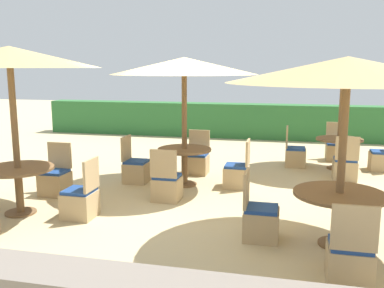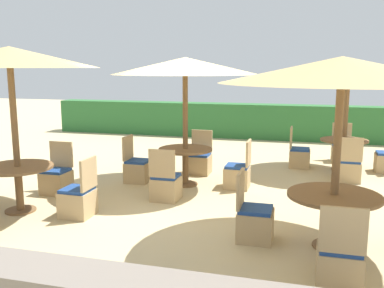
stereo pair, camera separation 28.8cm
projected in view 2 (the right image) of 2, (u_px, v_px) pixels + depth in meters
ground_plane at (183, 201)px, 7.38m from camera, size 40.00×40.00×0.00m
hedge_row at (244, 121)px, 13.92m from camera, size 13.00×0.70×1.11m
parasol_front_right at (342, 70)px, 5.10m from camera, size 2.98×2.98×2.41m
round_table_front_right at (334, 204)px, 5.40m from camera, size 1.17×1.17×0.71m
patio_chair_front_right_south at (339, 262)px, 4.48m from camera, size 0.46×0.46×0.93m
patio_chair_front_right_west at (254, 221)px, 5.69m from camera, size 0.46×0.46×0.93m
parasol_front_left at (9, 58)px, 6.44m from camera, size 2.69×2.69×2.59m
round_table_front_left at (18, 175)px, 6.76m from camera, size 1.10×1.10×0.74m
patio_chair_front_left_north at (57, 179)px, 7.83m from camera, size 0.46×0.46×0.93m
patio_chair_front_left_east at (79, 200)px, 6.60m from camera, size 0.46×0.46×0.93m
parasol_center at (185, 66)px, 8.01m from camera, size 2.79×2.79×2.46m
round_table_center at (185, 156)px, 8.31m from camera, size 1.04×1.04×0.73m
patio_chair_center_south at (166, 185)px, 7.40m from camera, size 0.46×0.46×0.93m
patio_chair_center_north at (200, 162)px, 9.25m from camera, size 0.46×0.46×0.93m
patio_chair_center_east at (238, 175)px, 8.15m from camera, size 0.46×0.46×0.93m
patio_chair_center_west at (137, 169)px, 8.60m from camera, size 0.46×0.46×0.93m
parasol_back_right at (349, 66)px, 9.19m from camera, size 2.45×2.45×2.48m
round_table_back_right at (344, 146)px, 9.50m from camera, size 1.03×1.03×0.70m
patio_chair_back_right_west at (299, 156)px, 9.84m from camera, size 0.46×0.46×0.93m
patio_chair_back_right_north at (341, 151)px, 10.44m from camera, size 0.46×0.46×0.93m
patio_chair_back_right_south at (348, 169)px, 8.62m from camera, size 0.46×0.46×0.93m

